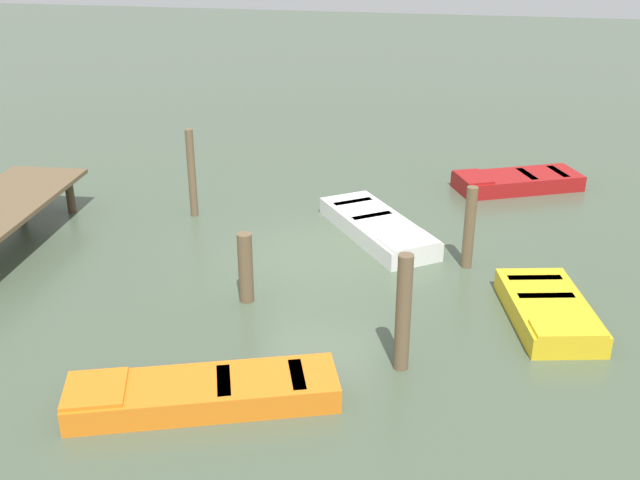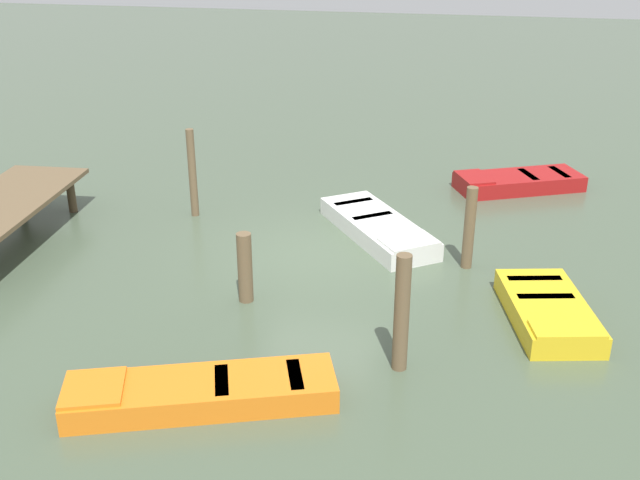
% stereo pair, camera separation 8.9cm
% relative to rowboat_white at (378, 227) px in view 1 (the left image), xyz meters
% --- Properties ---
extents(ground_plane, '(80.00, 80.00, 0.00)m').
position_rel_rowboat_white_xyz_m(ground_plane, '(-1.24, 1.09, -0.22)').
color(ground_plane, '#475642').
extents(rowboat_white, '(3.61, 3.07, 0.46)m').
position_rel_rowboat_white_xyz_m(rowboat_white, '(0.00, 0.00, 0.00)').
color(rowboat_white, silver).
rests_on(rowboat_white, ground_plane).
extents(rowboat_orange, '(2.31, 4.12, 0.46)m').
position_rel_rowboat_white_xyz_m(rowboat_orange, '(-6.76, 1.79, -0.00)').
color(rowboat_orange, orange).
rests_on(rowboat_orange, ground_plane).
extents(rowboat_red, '(2.45, 3.48, 0.46)m').
position_rel_rowboat_white_xyz_m(rowboat_red, '(3.81, -3.19, 0.00)').
color(rowboat_red, maroon).
rests_on(rowboat_red, ground_plane).
extents(rowboat_yellow, '(2.84, 1.85, 0.46)m').
position_rel_rowboat_white_xyz_m(rowboat_yellow, '(-3.18, -3.48, 0.00)').
color(rowboat_yellow, gold).
rests_on(rowboat_yellow, ground_plane).
extents(mooring_piling_near_left, '(0.25, 0.25, 2.01)m').
position_rel_rowboat_white_xyz_m(mooring_piling_near_left, '(-5.19, -1.03, 0.79)').
color(mooring_piling_near_left, brown).
rests_on(mooring_piling_near_left, ground_plane).
extents(mooring_piling_near_right, '(0.28, 0.28, 1.38)m').
position_rel_rowboat_white_xyz_m(mooring_piling_near_right, '(-3.50, 2.05, 0.47)').
color(mooring_piling_near_right, brown).
rests_on(mooring_piling_near_right, ground_plane).
extents(mooring_piling_mid_right, '(0.19, 0.19, 2.13)m').
position_rel_rowboat_white_xyz_m(mooring_piling_mid_right, '(0.39, 4.50, 0.85)').
color(mooring_piling_mid_right, brown).
rests_on(mooring_piling_mid_right, ground_plane).
extents(mooring_piling_center, '(0.22, 0.22, 1.75)m').
position_rel_rowboat_white_xyz_m(mooring_piling_center, '(-1.20, -1.99, 0.66)').
color(mooring_piling_center, brown).
rests_on(mooring_piling_center, ground_plane).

